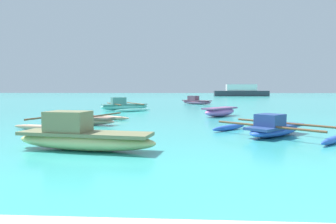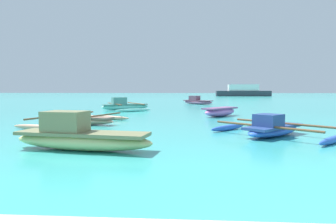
% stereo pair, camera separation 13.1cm
% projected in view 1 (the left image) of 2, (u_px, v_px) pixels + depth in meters
% --- Properties ---
extents(moored_boat_0, '(3.94, 4.38, 0.91)m').
position_uv_depth(moored_boat_0, '(124.00, 106.00, 21.06)').
color(moored_boat_0, '#7DE3D4').
rests_on(moored_boat_0, ground_plane).
extents(moored_boat_1, '(3.15, 2.80, 0.83)m').
position_uv_depth(moored_boat_1, '(196.00, 101.00, 29.51)').
color(moored_boat_1, '#B56489').
rests_on(moored_boat_1, ground_plane).
extents(moored_boat_2, '(3.94, 3.90, 0.70)m').
position_uv_depth(moored_boat_2, '(274.00, 129.00, 9.34)').
color(moored_boat_2, blue).
rests_on(moored_boat_2, ground_plane).
extents(moored_boat_3, '(2.24, 2.44, 0.48)m').
position_uv_depth(moored_boat_3, '(220.00, 111.00, 16.19)').
color(moored_boat_3, '#CF76CB').
rests_on(moored_boat_3, ground_plane).
extents(moored_boat_4, '(3.59, 1.37, 0.93)m').
position_uv_depth(moored_boat_4, '(82.00, 137.00, 7.15)').
color(moored_boat_4, '#C6C77C').
rests_on(moored_boat_4, ground_plane).
extents(moored_boat_5, '(3.77, 4.92, 0.38)m').
position_uv_depth(moored_boat_5, '(79.00, 120.00, 12.54)').
color(moored_boat_5, tan).
rests_on(moored_boat_5, ground_plane).
extents(distant_ferry, '(11.57, 2.55, 2.55)m').
position_uv_depth(distant_ferry, '(241.00, 91.00, 65.08)').
color(distant_ferry, '#2D333D').
rests_on(distant_ferry, ground_plane).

